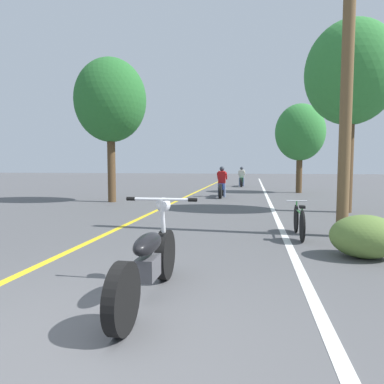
{
  "coord_description": "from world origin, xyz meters",
  "views": [
    {
      "loc": [
        1.44,
        -2.44,
        1.5
      ],
      "look_at": [
        0.1,
        5.1,
        0.9
      ],
      "focal_mm": 32.0,
      "sensor_mm": 36.0,
      "label": 1
    }
  ],
  "objects": [
    {
      "name": "roadside_bush",
      "position": [
        3.24,
        3.42,
        0.35
      ],
      "size": [
        1.1,
        0.88,
        0.7
      ],
      "color": "#5B7A38",
      "rests_on": "ground"
    },
    {
      "name": "ground_plane",
      "position": [
        0.0,
        0.0,
        0.0
      ],
      "size": [
        120.0,
        120.0,
        0.0
      ],
      "primitive_type": "plane",
      "color": "#515154"
    },
    {
      "name": "roadside_tree_left",
      "position": [
        -4.25,
        10.75,
        4.08
      ],
      "size": [
        2.9,
        2.61,
        5.78
      ],
      "color": "#513A23",
      "rests_on": "ground"
    },
    {
      "name": "lane_stripe_edge",
      "position": [
        2.12,
        13.1,
        0.0
      ],
      "size": [
        0.14,
        48.0,
        0.01
      ],
      "primitive_type": "cube",
      "color": "white",
      "rests_on": "ground"
    },
    {
      "name": "motorcycle_rider_far",
      "position": [
        0.65,
        22.17,
        0.53
      ],
      "size": [
        0.5,
        2.03,
        1.41
      ],
      "color": "black",
      "rests_on": "ground"
    },
    {
      "name": "motorcycle_foreground",
      "position": [
        0.32,
        1.14,
        0.44
      ],
      "size": [
        0.91,
        2.16,
        1.1
      ],
      "color": "black",
      "rests_on": "ground"
    },
    {
      "name": "roadside_tree_right_near",
      "position": [
        4.39,
        9.11,
        4.33
      ],
      "size": [
        2.8,
        2.52,
        5.98
      ],
      "color": "#513A23",
      "rests_on": "ground"
    },
    {
      "name": "roadside_tree_right_far",
      "position": [
        3.92,
        16.97,
        3.26
      ],
      "size": [
        2.66,
        2.39,
        4.82
      ],
      "color": "#513A23",
      "rests_on": "ground"
    },
    {
      "name": "bicycle_parked",
      "position": [
        2.4,
        4.91,
        0.34
      ],
      "size": [
        0.44,
        1.6,
        0.73
      ],
      "color": "black",
      "rests_on": "ground"
    },
    {
      "name": "utility_pole",
      "position": [
        3.3,
        5.12,
        3.01
      ],
      "size": [
        1.1,
        0.24,
        5.84
      ],
      "color": "brown",
      "rests_on": "ground"
    },
    {
      "name": "lane_stripe_center",
      "position": [
        -1.7,
        13.1,
        0.0
      ],
      "size": [
        0.14,
        48.0,
        0.01
      ],
      "primitive_type": "cube",
      "color": "yellow",
      "rests_on": "ground"
    },
    {
      "name": "motorcycle_rider_lead",
      "position": [
        -0.01,
        13.72,
        0.54
      ],
      "size": [
        0.5,
        2.2,
        1.45
      ],
      "color": "black",
      "rests_on": "ground"
    }
  ]
}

